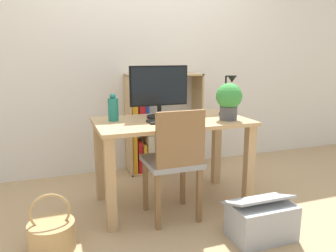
{
  "coord_description": "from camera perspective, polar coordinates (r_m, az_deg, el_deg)",
  "views": [
    {
      "loc": [
        -0.91,
        -2.45,
        1.24
      ],
      "look_at": [
        0.0,
        0.1,
        0.65
      ],
      "focal_mm": 35.0,
      "sensor_mm": 36.0,
      "label": 1
    }
  ],
  "objects": [
    {
      "name": "ground_plane",
      "position": [
        2.89,
        0.69,
        -13.13
      ],
      "size": [
        10.0,
        10.0,
        0.0
      ],
      "primitive_type": "plane",
      "color": "tan"
    },
    {
      "name": "wall_back",
      "position": [
        3.56,
        -5.01,
        13.21
      ],
      "size": [
        8.0,
        0.05,
        2.6
      ],
      "color": "silver",
      "rests_on": "ground_plane"
    },
    {
      "name": "desk",
      "position": [
        2.69,
        0.72,
        -1.89
      ],
      "size": [
        1.24,
        0.67,
        0.72
      ],
      "color": "tan",
      "rests_on": "ground_plane"
    },
    {
      "name": "monitor",
      "position": [
        2.72,
        -1.57,
        6.48
      ],
      "size": [
        0.5,
        0.21,
        0.43
      ],
      "color": "black",
      "rests_on": "desk"
    },
    {
      "name": "keyboard",
      "position": [
        2.58,
        -0.1,
        0.89
      ],
      "size": [
        0.31,
        0.14,
        0.02
      ],
      "color": "black",
      "rests_on": "desk"
    },
    {
      "name": "vase",
      "position": [
        2.64,
        -9.52,
        2.99
      ],
      "size": [
        0.08,
        0.08,
        0.22
      ],
      "color": "#1E7266",
      "rests_on": "desk"
    },
    {
      "name": "desk_lamp",
      "position": [
        2.85,
        10.56,
        5.94
      ],
      "size": [
        0.1,
        0.19,
        0.35
      ],
      "color": "black",
      "rests_on": "desk"
    },
    {
      "name": "potted_plant",
      "position": [
        2.68,
        10.55,
        4.58
      ],
      "size": [
        0.21,
        0.21,
        0.3
      ],
      "color": "#4C4C51",
      "rests_on": "desk"
    },
    {
      "name": "chair",
      "position": [
        2.44,
        1.1,
        -5.87
      ],
      "size": [
        0.4,
        0.4,
        0.87
      ],
      "rotation": [
        0.0,
        0.0,
        -0.01
      ],
      "color": "gray",
      "rests_on": "ground_plane"
    },
    {
      "name": "bookshelf",
      "position": [
        3.5,
        -3.04,
        -0.48
      ],
      "size": [
        0.8,
        0.28,
        1.04
      ],
      "color": "tan",
      "rests_on": "ground_plane"
    },
    {
      "name": "basket",
      "position": [
        2.36,
        -19.57,
        -17.34
      ],
      "size": [
        0.3,
        0.3,
        0.38
      ],
      "color": "tan",
      "rests_on": "ground_plane"
    },
    {
      "name": "storage_box",
      "position": [
        2.42,
        15.91,
        -15.41
      ],
      "size": [
        0.44,
        0.33,
        0.31
      ],
      "color": "#999EA3",
      "rests_on": "ground_plane"
    }
  ]
}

